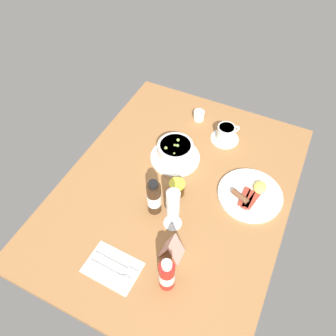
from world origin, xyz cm
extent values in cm
cube|color=#9E6B3D|center=(0.00, 0.00, -1.50)|extent=(110.00, 84.00, 3.00)
cylinder|color=white|center=(-13.90, -6.57, 0.60)|extent=(20.31, 20.31, 1.20)
cylinder|color=white|center=(-13.90, -6.57, 4.67)|extent=(14.31, 14.31, 6.95)
cylinder|color=beige|center=(-13.90, -6.57, 7.35)|extent=(12.31, 12.31, 1.60)
sphere|color=olive|center=(-13.68, -6.13, 8.25)|extent=(0.87, 0.87, 0.87)
sphere|color=olive|center=(-10.71, -9.22, 8.25)|extent=(1.34, 1.34, 1.34)
sphere|color=olive|center=(-9.60, -5.07, 8.25)|extent=(0.81, 0.81, 0.81)
sphere|color=olive|center=(-13.87, -5.62, 8.25)|extent=(1.28, 1.28, 1.28)
sphere|color=olive|center=(-13.57, -6.79, 8.25)|extent=(0.97, 0.97, 0.97)
sphere|color=olive|center=(-16.64, -6.71, 8.25)|extent=(1.35, 1.35, 1.35)
cube|color=white|center=(37.26, -5.15, 0.15)|extent=(12.73, 18.06, 0.30)
cube|color=silver|center=(36.06, -6.15, 0.55)|extent=(1.63, 14.03, 0.50)
cube|color=silver|center=(36.06, 1.65, 0.55)|extent=(2.31, 3.67, 0.40)
cube|color=silver|center=(38.86, -6.15, 0.55)|extent=(1.40, 13.02, 0.50)
ellipsoid|color=silver|center=(38.86, 0.85, 0.60)|extent=(2.40, 4.00, 0.60)
cylinder|color=white|center=(-33.28, 8.14, 0.45)|extent=(12.15, 12.15, 0.90)
cylinder|color=white|center=(-33.28, 8.14, 3.99)|extent=(7.57, 7.57, 6.18)
cylinder|color=#381F13|center=(-33.28, 8.14, 6.58)|extent=(6.43, 6.43, 1.00)
torus|color=white|center=(-36.75, 11.42, 4.30)|extent=(3.17, 3.05, 3.60)
cylinder|color=white|center=(-40.31, -6.92, 2.13)|extent=(4.88, 4.88, 4.27)
cone|color=white|center=(-38.64, -8.35, 3.75)|extent=(2.87, 2.80, 2.35)
cylinder|color=white|center=(14.00, 5.45, 0.20)|extent=(6.56, 6.56, 0.40)
cylinder|color=white|center=(14.00, 5.45, 3.67)|extent=(0.80, 0.80, 6.55)
cylinder|color=white|center=(14.00, 5.45, 12.72)|extent=(4.61, 4.61, 11.54)
cylinder|color=#F2EBC3|center=(14.00, 5.45, 10.99)|extent=(3.78, 3.78, 6.93)
cylinder|color=#3F260A|center=(1.52, 1.29, 2.69)|extent=(5.68, 5.68, 5.37)
cylinder|color=yellow|center=(1.52, 1.29, 5.77)|extent=(5.96, 5.96, 0.80)
cylinder|color=#B21E19|center=(34.27, 12.97, 6.63)|extent=(4.88, 4.88, 13.26)
cylinder|color=silver|center=(34.27, 12.97, 6.36)|extent=(4.98, 4.98, 5.04)
cylinder|color=silver|center=(34.27, 12.97, 14.30)|extent=(3.17, 3.17, 2.09)
cylinder|color=#382314|center=(11.63, -2.95, 7.11)|extent=(4.96, 4.96, 14.23)
cylinder|color=silver|center=(11.63, -2.95, 6.83)|extent=(5.06, 5.06, 5.41)
cylinder|color=black|center=(11.63, -2.95, 15.24)|extent=(3.23, 3.23, 2.03)
cylinder|color=white|center=(-9.21, 26.68, 0.70)|extent=(24.29, 24.29, 1.40)
cube|color=#A93828|center=(-6.65, 25.11, 1.70)|extent=(9.03, 2.52, 0.60)
cube|color=#AF3828|center=(-6.03, 26.75, 1.70)|extent=(9.12, 2.88, 0.60)
cube|color=#AC3828|center=(-6.68, 28.28, 1.70)|extent=(9.31, 4.30, 0.60)
cylinder|color=brown|center=(-5.56, 23.64, 2.60)|extent=(4.70, 7.31, 2.20)
ellipsoid|color=#F2D859|center=(-12.85, 29.11, 2.40)|extent=(6.00, 4.80, 2.40)
cube|color=#D5998A|center=(24.60, 11.81, 4.49)|extent=(5.76, 3.90, 9.13)
cube|color=#D5998A|center=(24.60, 8.29, 4.49)|extent=(5.76, 3.90, 9.13)
camera|label=1|loc=(67.75, 29.46, 103.58)|focal=35.38mm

